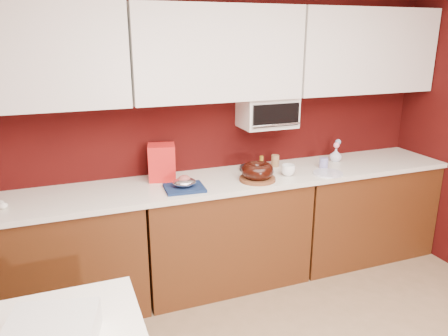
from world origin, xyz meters
name	(u,v)px	position (x,y,z in m)	size (l,w,h in m)	color
wall_back	(210,127)	(0.00, 2.25, 1.25)	(4.00, 0.02, 2.50)	#390907
base_cabinet_left	(49,262)	(-1.33, 1.94, 0.43)	(1.31, 0.58, 0.86)	#4E270F
base_cabinet_center	(223,233)	(0.00, 1.94, 0.43)	(1.31, 0.58, 0.86)	#4E270F
base_cabinet_right	(358,211)	(1.33, 1.94, 0.43)	(1.31, 0.58, 0.86)	#4E270F
countertop	(223,181)	(0.00, 1.94, 0.88)	(4.00, 0.62, 0.04)	white
upper_cabinet_left	(23,56)	(-1.33, 2.08, 1.85)	(1.31, 0.33, 0.70)	white
upper_cabinet_center	(216,53)	(0.00, 2.08, 1.85)	(1.31, 0.33, 0.70)	white
upper_cabinet_right	(362,51)	(1.33, 2.08, 1.85)	(1.31, 0.33, 0.70)	white
toaster_oven	(267,112)	(0.45, 2.10, 1.38)	(0.45, 0.30, 0.25)	white
toaster_oven_door	(276,115)	(0.45, 1.94, 1.38)	(0.40, 0.02, 0.18)	black
toaster_oven_handle	(277,125)	(0.45, 1.93, 1.30)	(0.02, 0.02, 0.42)	silver
cake_base	(257,179)	(0.23, 1.80, 0.91)	(0.28, 0.28, 0.03)	brown
bundt_cake	(258,171)	(0.23, 1.80, 0.98)	(0.25, 0.25, 0.10)	black
navy_towel	(184,188)	(-0.36, 1.81, 0.91)	(0.28, 0.24, 0.02)	#14254C
foil_ham_nest	(184,182)	(-0.36, 1.81, 0.96)	(0.17, 0.15, 0.06)	silver
roasted_ham	(184,179)	(-0.36, 1.81, 0.98)	(0.09, 0.08, 0.06)	#A5514B
pandoro_box	(162,162)	(-0.45, 2.10, 1.04)	(0.20, 0.19, 0.28)	#B70C23
dark_pan	(252,168)	(0.30, 2.06, 0.92)	(0.20, 0.20, 0.03)	black
coffee_mug	(288,169)	(0.51, 1.83, 0.95)	(0.10, 0.10, 0.11)	white
blue_jar	(324,163)	(0.90, 1.91, 0.94)	(0.07, 0.07, 0.09)	#1A1B92
flower_vase	(336,154)	(1.11, 2.04, 0.97)	(0.09, 0.09, 0.13)	silver
flower_pink	(336,145)	(1.11, 2.04, 1.05)	(0.05, 0.05, 0.05)	pink
flower_blue	(338,142)	(1.14, 2.06, 1.07)	(0.05, 0.05, 0.05)	#83A7D3
china_plate	(328,173)	(0.84, 1.75, 0.91)	(0.24, 0.24, 0.01)	silver
amber_bottle	(261,161)	(0.42, 2.13, 0.95)	(0.03, 0.03, 0.09)	olive
paper_cup	(275,161)	(0.53, 2.09, 0.95)	(0.07, 0.07, 0.10)	#956C44
egg_left	(3,206)	(-1.56, 1.87, 0.92)	(0.06, 0.04, 0.04)	white
egg_right	(0,203)	(-1.58, 1.93, 0.92)	(0.05, 0.04, 0.04)	silver
newspaper_stack	(52,333)	(-1.28, 0.56, 0.81)	(0.35, 0.29, 0.12)	white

